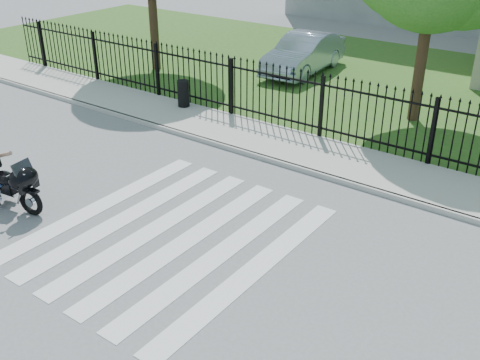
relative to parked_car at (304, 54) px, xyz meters
The scene contains 8 objects.
ground 12.00m from the parked_car, 72.05° to the right, with size 120.00×120.00×0.00m, color slate.
crosswalk 12.00m from the parked_car, 72.05° to the right, with size 5.00×5.50×0.01m, color silver, non-canonical shape.
sidewalk 7.41m from the parked_car, 60.00° to the right, with size 40.00×2.00×0.12m, color #ADAAA3.
curb 8.29m from the parked_car, 63.47° to the right, with size 40.00×0.12×0.12m, color #ADAAA3.
grass_strip 3.81m from the parked_car, ahead, with size 40.00×12.00×0.02m, color #285A1F.
iron_fence 6.54m from the parked_car, 55.61° to the right, with size 26.00×0.04×1.80m.
parked_car is the anchor object (origin of this frame).
litter_bin 5.83m from the parked_car, 98.90° to the right, with size 0.36×0.36×0.82m, color black.
Camera 1 is at (6.63, -6.76, 5.96)m, focal length 42.00 mm.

